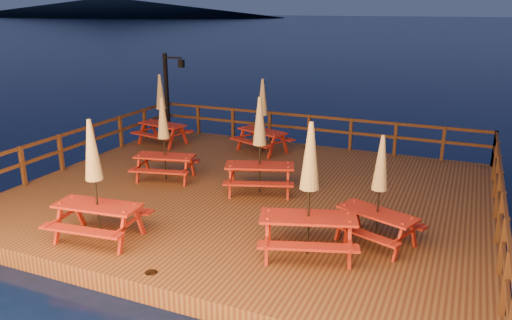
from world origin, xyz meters
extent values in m
plane|color=black|center=(0.00, 0.00, 0.00)|extent=(500.00, 500.00, 0.00)
cube|color=#492617|center=(0.00, 0.00, 0.20)|extent=(12.00, 10.00, 0.40)
cylinder|color=#321E0F|center=(-5.60, 4.60, -0.30)|extent=(0.24, 0.24, 1.40)
cylinder|color=#321E0F|center=(0.00, -4.60, -0.30)|extent=(0.24, 0.24, 1.40)
cylinder|color=#321E0F|center=(0.00, 4.60, -0.30)|extent=(0.24, 0.24, 1.40)
cylinder|color=#321E0F|center=(5.60, 4.60, -0.30)|extent=(0.24, 0.24, 1.40)
cube|color=#321E0F|center=(0.00, 4.85, 1.45)|extent=(11.70, 0.06, 0.09)
cube|color=#321E0F|center=(0.00, 4.85, 1.01)|extent=(11.70, 0.06, 0.09)
cube|color=#321E0F|center=(-4.68, 4.85, 0.95)|extent=(0.10, 0.10, 1.10)
cube|color=#321E0F|center=(0.00, 4.85, 0.95)|extent=(0.10, 0.10, 1.10)
cube|color=#321E0F|center=(4.68, 4.85, 0.95)|extent=(0.10, 0.10, 1.10)
cube|color=#321E0F|center=(-5.85, 0.00, 1.45)|extent=(0.06, 9.70, 0.09)
cube|color=#321E0F|center=(-5.85, 0.00, 1.01)|extent=(0.06, 9.70, 0.09)
cube|color=#321E0F|center=(-5.85, 0.00, 0.95)|extent=(0.10, 0.10, 1.10)
cube|color=#321E0F|center=(-5.85, 3.88, 0.95)|extent=(0.10, 0.10, 1.10)
cube|color=#321E0F|center=(5.85, 0.00, 1.45)|extent=(0.06, 9.70, 0.09)
cube|color=#321E0F|center=(5.85, 0.00, 1.01)|extent=(0.06, 9.70, 0.09)
cube|color=#321E0F|center=(5.85, -3.88, 0.95)|extent=(0.10, 0.10, 1.10)
cube|color=#321E0F|center=(5.85, 0.00, 0.95)|extent=(0.10, 0.10, 1.10)
cube|color=#321E0F|center=(5.85, 3.88, 0.95)|extent=(0.10, 0.10, 1.10)
cube|color=black|center=(-5.55, 4.55, 1.90)|extent=(0.12, 0.12, 3.00)
cube|color=black|center=(-5.20, 4.55, 3.25)|extent=(0.70, 0.06, 0.06)
cube|color=black|center=(-4.85, 4.55, 3.05)|extent=(0.18, 0.18, 0.28)
sphere|color=#FFBB66|center=(-4.85, 4.55, 3.05)|extent=(0.14, 0.14, 0.14)
ellipsoid|color=black|center=(-160.00, 190.00, 4.50)|extent=(180.00, 84.00, 9.00)
cube|color=maroon|center=(2.40, -2.76, 1.18)|extent=(2.00, 1.27, 0.05)
cube|color=maroon|center=(2.21, -2.17, 0.87)|extent=(1.86, 0.86, 0.05)
cube|color=maroon|center=(2.60, -3.35, 0.87)|extent=(1.86, 0.86, 0.05)
cube|color=maroon|center=(1.56, -2.68, 0.79)|extent=(0.09, 0.12, 0.78)
cube|color=maroon|center=(1.77, -3.33, 0.79)|extent=(0.09, 0.12, 0.78)
cube|color=maroon|center=(3.03, -2.19, 0.79)|extent=(0.09, 0.12, 0.78)
cube|color=maroon|center=(3.24, -2.84, 0.79)|extent=(0.09, 0.12, 0.78)
cylinder|color=black|center=(2.40, -2.76, 1.69)|extent=(0.05, 0.05, 2.59)
cone|color=#9C8760|center=(2.40, -2.76, 2.42)|extent=(0.37, 0.37, 1.29)
sphere|color=black|center=(2.40, -2.76, 3.02)|extent=(0.07, 0.07, 0.07)
cube|color=maroon|center=(-1.79, -3.85, 1.15)|extent=(1.86, 0.89, 0.05)
cube|color=maroon|center=(-1.86, -3.26, 0.85)|extent=(1.81, 0.48, 0.05)
cube|color=maroon|center=(-1.72, -4.44, 0.85)|extent=(1.81, 0.48, 0.05)
cube|color=maroon|center=(-2.57, -3.61, 0.77)|extent=(0.07, 0.11, 0.75)
cube|color=maroon|center=(-2.50, -4.26, 0.77)|extent=(0.07, 0.11, 0.75)
cube|color=maroon|center=(-1.09, -3.44, 0.77)|extent=(0.07, 0.11, 0.75)
cube|color=maroon|center=(-1.01, -4.09, 0.77)|extent=(0.07, 0.11, 0.75)
cylinder|color=black|center=(-1.79, -3.85, 1.64)|extent=(0.04, 0.04, 2.49)
cone|color=#9C8760|center=(-1.79, -3.85, 2.34)|extent=(0.36, 0.36, 1.24)
sphere|color=black|center=(-1.79, -3.85, 2.91)|extent=(0.07, 0.07, 0.07)
cube|color=maroon|center=(-2.60, -0.13, 1.08)|extent=(1.74, 1.00, 0.05)
cube|color=maroon|center=(-2.73, 0.40, 0.81)|extent=(1.65, 0.63, 0.05)
cube|color=maroon|center=(-2.48, -0.66, 0.81)|extent=(1.65, 0.63, 0.05)
cube|color=maroon|center=(-3.34, 0.00, 0.74)|extent=(0.07, 0.10, 0.68)
cube|color=maroon|center=(-3.20, -0.58, 0.74)|extent=(0.07, 0.10, 0.68)
cube|color=maroon|center=(-2.01, 0.32, 0.74)|extent=(0.07, 0.10, 0.68)
cube|color=maroon|center=(-1.87, -0.27, 0.74)|extent=(0.07, 0.10, 0.68)
cylinder|color=black|center=(-2.60, -0.13, 1.54)|extent=(0.04, 0.04, 2.27)
cone|color=#9C8760|center=(-2.60, -0.13, 2.17)|extent=(0.33, 0.33, 1.14)
sphere|color=black|center=(-2.60, -0.13, 2.70)|extent=(0.06, 0.06, 0.06)
cube|color=maroon|center=(-1.20, 3.53, 1.11)|extent=(1.82, 1.23, 0.05)
cube|color=maroon|center=(-0.99, 4.06, 0.82)|extent=(1.68, 0.86, 0.05)
cube|color=maroon|center=(-1.40, 3.00, 0.82)|extent=(1.68, 0.86, 0.05)
cube|color=maroon|center=(-1.74, 4.08, 0.75)|extent=(0.09, 0.11, 0.71)
cube|color=maroon|center=(-1.97, 3.50, 0.75)|extent=(0.09, 0.11, 0.71)
cube|color=maroon|center=(-0.42, 3.57, 0.75)|extent=(0.09, 0.11, 0.71)
cube|color=maroon|center=(-0.65, 2.99, 0.75)|extent=(0.09, 0.11, 0.71)
cylinder|color=black|center=(-1.20, 3.53, 1.58)|extent=(0.04, 0.04, 2.36)
cone|color=#9C8760|center=(-1.20, 3.53, 2.24)|extent=(0.34, 0.34, 1.18)
sphere|color=black|center=(-1.20, 3.53, 2.79)|extent=(0.07, 0.07, 0.07)
cube|color=maroon|center=(3.55, -1.76, 1.07)|extent=(1.72, 1.16, 0.04)
cube|color=maroon|center=(3.74, -1.26, 0.80)|extent=(1.59, 0.81, 0.04)
cube|color=maroon|center=(3.36, -2.26, 0.80)|extent=(1.59, 0.81, 0.04)
cube|color=maroon|center=(3.03, -1.25, 0.73)|extent=(0.08, 0.10, 0.67)
cube|color=maroon|center=(2.82, -1.80, 0.73)|extent=(0.08, 0.10, 0.67)
cube|color=maroon|center=(4.28, -1.73, 0.73)|extent=(0.08, 0.10, 0.67)
cube|color=maroon|center=(4.06, -2.27, 0.73)|extent=(0.08, 0.10, 0.67)
cylinder|color=black|center=(3.55, -1.76, 1.51)|extent=(0.04, 0.04, 2.23)
cone|color=#9C8760|center=(3.55, -1.76, 2.14)|extent=(0.32, 0.32, 1.11)
sphere|color=black|center=(3.55, -1.76, 2.65)|extent=(0.06, 0.06, 0.06)
cube|color=maroon|center=(-4.79, 3.02, 1.11)|extent=(1.81, 0.96, 0.05)
cube|color=maroon|center=(-4.69, 3.58, 0.83)|extent=(1.73, 0.57, 0.05)
cube|color=maroon|center=(-4.89, 2.45, 0.83)|extent=(1.73, 0.57, 0.05)
cube|color=maroon|center=(-5.44, 3.45, 0.76)|extent=(0.07, 0.10, 0.71)
cube|color=maroon|center=(-5.55, 2.83, 0.76)|extent=(0.07, 0.10, 0.71)
cube|color=maroon|center=(-4.03, 3.20, 0.76)|extent=(0.07, 0.10, 0.71)
cube|color=maroon|center=(-4.14, 2.58, 0.76)|extent=(0.07, 0.10, 0.71)
cylinder|color=black|center=(-4.79, 3.02, 1.59)|extent=(0.04, 0.04, 2.38)
cone|color=#9C8760|center=(-4.79, 3.02, 2.26)|extent=(0.34, 0.34, 1.19)
sphere|color=black|center=(-4.79, 3.02, 2.81)|extent=(0.07, 0.07, 0.07)
cube|color=maroon|center=(0.21, -0.02, 1.13)|extent=(1.89, 1.24, 0.05)
cube|color=maroon|center=(0.02, 0.53, 0.84)|extent=(1.75, 0.85, 0.05)
cube|color=maroon|center=(0.41, -0.57, 0.84)|extent=(1.75, 0.85, 0.05)
cube|color=maroon|center=(-0.59, 0.04, 0.77)|extent=(0.09, 0.11, 0.73)
cube|color=maroon|center=(-0.37, -0.57, 0.77)|extent=(0.09, 0.11, 0.73)
cube|color=maroon|center=(0.80, 0.53, 0.77)|extent=(0.09, 0.11, 0.73)
cube|color=maroon|center=(1.02, -0.08, 0.77)|extent=(0.09, 0.11, 0.73)
cylinder|color=black|center=(0.21, -0.02, 1.62)|extent=(0.04, 0.04, 2.45)
cone|color=#9C8760|center=(0.21, -0.02, 2.31)|extent=(0.35, 0.35, 1.22)
sphere|color=black|center=(0.21, -0.02, 2.88)|extent=(0.07, 0.07, 0.07)
camera|label=1|loc=(5.00, -11.29, 5.08)|focal=35.00mm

